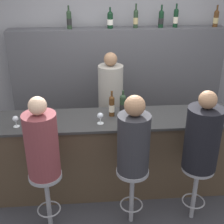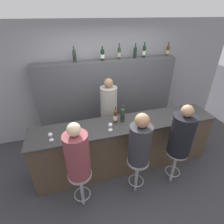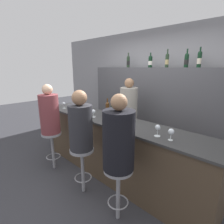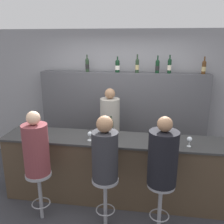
{
  "view_description": "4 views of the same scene",
  "coord_description": "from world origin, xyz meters",
  "px_view_note": "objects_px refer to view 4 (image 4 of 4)",
  "views": [
    {
      "loc": [
        -0.44,
        -2.98,
        2.64
      ],
      "look_at": [
        -0.18,
        0.25,
        1.1
      ],
      "focal_mm": 50.0,
      "sensor_mm": 36.0,
      "label": 1
    },
    {
      "loc": [
        -0.96,
        -2.11,
        2.7
      ],
      "look_at": [
        -0.24,
        0.36,
        1.23
      ],
      "focal_mm": 28.0,
      "sensor_mm": 36.0,
      "label": 2
    },
    {
      "loc": [
        1.88,
        -1.66,
        1.83
      ],
      "look_at": [
        -0.0,
        0.28,
        1.13
      ],
      "focal_mm": 28.0,
      "sensor_mm": 36.0,
      "label": 3
    },
    {
      "loc": [
        0.51,
        -3.09,
        2.4
      ],
      "look_at": [
        -0.04,
        0.38,
        1.38
      ],
      "focal_mm": 40.0,
      "sensor_mm": 36.0,
      "label": 4
    }
  ],
  "objects_px": {
    "wine_bottle_counter_1": "(111,128)",
    "guest_seated_middle": "(105,153)",
    "bar_stool_middle": "(105,190)",
    "guest_seated_right": "(163,156)",
    "wine_bottle_backbar_0": "(87,65)",
    "guest_seated_left": "(36,147)",
    "wine_bottle_backbar_4": "(169,66)",
    "wine_bottle_backbar_2": "(137,65)",
    "bartender": "(110,138)",
    "wine_bottle_backbar_3": "(157,66)",
    "bar_stool_left": "(39,184)",
    "wine_glass_0": "(29,131)",
    "bar_stool_right": "(161,195)",
    "wine_glass_1": "(90,134)",
    "wine_glass_3": "(190,139)",
    "wine_glass_2": "(176,138)",
    "wine_bottle_backbar_1": "(117,66)",
    "wine_bottle_backbar_5": "(204,67)",
    "wine_bottle_counter_0": "(102,128)"
  },
  "relations": [
    {
      "from": "wine_bottle_backbar_4",
      "to": "bartender",
      "type": "distance_m",
      "value": 1.66
    },
    {
      "from": "wine_bottle_counter_0",
      "to": "guest_seated_left",
      "type": "bearing_deg",
      "value": -137.47
    },
    {
      "from": "wine_bottle_backbar_0",
      "to": "wine_glass_2",
      "type": "bearing_deg",
      "value": -40.5
    },
    {
      "from": "wine_bottle_backbar_5",
      "to": "bar_stool_middle",
      "type": "relative_size",
      "value": 0.43
    },
    {
      "from": "wine_bottle_counter_0",
      "to": "guest_seated_left",
      "type": "xyz_separation_m",
      "value": [
        -0.74,
        -0.68,
        -0.07
      ]
    },
    {
      "from": "wine_bottle_backbar_3",
      "to": "wine_glass_0",
      "type": "height_order",
      "value": "wine_bottle_backbar_3"
    },
    {
      "from": "bar_stool_middle",
      "to": "guest_seated_left",
      "type": "bearing_deg",
      "value": 180.0
    },
    {
      "from": "wine_bottle_backbar_4",
      "to": "guest_seated_left",
      "type": "relative_size",
      "value": 0.38
    },
    {
      "from": "wine_bottle_backbar_0",
      "to": "guest_seated_left",
      "type": "relative_size",
      "value": 0.37
    },
    {
      "from": "bar_stool_middle",
      "to": "guest_seated_middle",
      "type": "bearing_deg",
      "value": 0.0
    },
    {
      "from": "wine_bottle_counter_1",
      "to": "wine_bottle_backbar_3",
      "type": "bearing_deg",
      "value": 60.03
    },
    {
      "from": "wine_bottle_backbar_4",
      "to": "guest_seated_left",
      "type": "xyz_separation_m",
      "value": [
        -1.74,
        -1.83,
        -0.89
      ]
    },
    {
      "from": "wine_bottle_backbar_1",
      "to": "guest_seated_left",
      "type": "bearing_deg",
      "value": -113.89
    },
    {
      "from": "wine_glass_3",
      "to": "guest_seated_middle",
      "type": "relative_size",
      "value": 0.17
    },
    {
      "from": "bar_stool_left",
      "to": "guest_seated_right",
      "type": "height_order",
      "value": "guest_seated_right"
    },
    {
      "from": "wine_bottle_counter_1",
      "to": "guest_seated_middle",
      "type": "relative_size",
      "value": 0.38
    },
    {
      "from": "wine_glass_3",
      "to": "guest_seated_right",
      "type": "bearing_deg",
      "value": -127.22
    },
    {
      "from": "wine_glass_3",
      "to": "bar_stool_middle",
      "type": "xyz_separation_m",
      "value": [
        -1.07,
        -0.49,
        -0.57
      ]
    },
    {
      "from": "wine_glass_3",
      "to": "bar_stool_middle",
      "type": "height_order",
      "value": "wine_glass_3"
    },
    {
      "from": "wine_bottle_counter_0",
      "to": "guest_seated_right",
      "type": "distance_m",
      "value": 1.1
    },
    {
      "from": "wine_bottle_backbar_2",
      "to": "wine_glass_0",
      "type": "height_order",
      "value": "wine_bottle_backbar_2"
    },
    {
      "from": "guest_seated_right",
      "to": "guest_seated_middle",
      "type": "bearing_deg",
      "value": 180.0
    },
    {
      "from": "wine_glass_0",
      "to": "wine_bottle_counter_1",
      "type": "bearing_deg",
      "value": 8.92
    },
    {
      "from": "wine_glass_2",
      "to": "bar_stool_middle",
      "type": "distance_m",
      "value": 1.17
    },
    {
      "from": "wine_bottle_backbar_2",
      "to": "wine_glass_2",
      "type": "relative_size",
      "value": 2.26
    },
    {
      "from": "bar_stool_middle",
      "to": "bartender",
      "type": "xyz_separation_m",
      "value": [
        -0.14,
        1.22,
        0.22
      ]
    },
    {
      "from": "guest_seated_right",
      "to": "bar_stool_middle",
      "type": "bearing_deg",
      "value": 180.0
    },
    {
      "from": "wine_glass_1",
      "to": "wine_bottle_backbar_1",
      "type": "bearing_deg",
      "value": 80.91
    },
    {
      "from": "guest_seated_left",
      "to": "wine_glass_2",
      "type": "bearing_deg",
      "value": 15.12
    },
    {
      "from": "bar_stool_middle",
      "to": "guest_seated_right",
      "type": "distance_m",
      "value": 0.88
    },
    {
      "from": "wine_glass_1",
      "to": "wine_bottle_backbar_3",
      "type": "bearing_deg",
      "value": 54.97
    },
    {
      "from": "wine_glass_1",
      "to": "wine_glass_3",
      "type": "relative_size",
      "value": 0.95
    },
    {
      "from": "wine_glass_2",
      "to": "guest_seated_middle",
      "type": "relative_size",
      "value": 0.18
    },
    {
      "from": "wine_bottle_counter_1",
      "to": "wine_glass_2",
      "type": "relative_size",
      "value": 2.17
    },
    {
      "from": "wine_bottle_backbar_1",
      "to": "wine_glass_1",
      "type": "height_order",
      "value": "wine_bottle_backbar_1"
    },
    {
      "from": "bartender",
      "to": "bar_stool_middle",
      "type": "bearing_deg",
      "value": -83.58
    },
    {
      "from": "wine_bottle_counter_1",
      "to": "wine_glass_1",
      "type": "xyz_separation_m",
      "value": [
        -0.28,
        -0.19,
        -0.04
      ]
    },
    {
      "from": "bar_stool_middle",
      "to": "bartender",
      "type": "height_order",
      "value": "bartender"
    },
    {
      "from": "wine_bottle_backbar_3",
      "to": "wine_glass_0",
      "type": "xyz_separation_m",
      "value": [
        -1.87,
        -1.34,
        -0.85
      ]
    },
    {
      "from": "wine_glass_1",
      "to": "wine_glass_2",
      "type": "distance_m",
      "value": 1.21
    },
    {
      "from": "wine_bottle_backbar_2",
      "to": "bartender",
      "type": "relative_size",
      "value": 0.2
    },
    {
      "from": "wine_glass_3",
      "to": "guest_seated_middle",
      "type": "distance_m",
      "value": 1.18
    },
    {
      "from": "bar_stool_right",
      "to": "bartender",
      "type": "relative_size",
      "value": 0.43
    },
    {
      "from": "bar_stool_right",
      "to": "wine_bottle_counter_1",
      "type": "bearing_deg",
      "value": 137.38
    },
    {
      "from": "wine_glass_0",
      "to": "guest_seated_right",
      "type": "height_order",
      "value": "guest_seated_right"
    },
    {
      "from": "wine_bottle_backbar_2",
      "to": "wine_glass_0",
      "type": "bearing_deg",
      "value": -138.47
    },
    {
      "from": "wine_bottle_backbar_3",
      "to": "guest_seated_right",
      "type": "xyz_separation_m",
      "value": [
        0.07,
        -1.83,
        -0.88
      ]
    },
    {
      "from": "wine_bottle_backbar_4",
      "to": "wine_bottle_counter_1",
      "type": "bearing_deg",
      "value": -127.25
    },
    {
      "from": "wine_bottle_backbar_2",
      "to": "guest_seated_left",
      "type": "relative_size",
      "value": 0.39
    },
    {
      "from": "bar_stool_left",
      "to": "wine_glass_0",
      "type": "bearing_deg",
      "value": 124.97
    }
  ]
}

